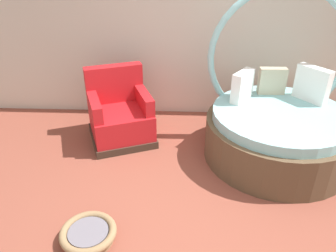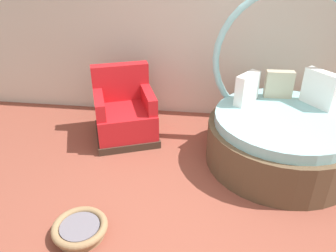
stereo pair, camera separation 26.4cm
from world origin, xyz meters
name	(u,v)px [view 2 (the right image)]	position (x,y,z in m)	size (l,w,h in m)	color
ground_plane	(186,226)	(0.00, 0.00, -0.01)	(8.00, 8.00, 0.02)	brown
back_wall	(203,13)	(0.00, 2.43, 1.51)	(8.00, 0.12, 3.01)	beige
round_daybed	(281,130)	(1.02, 1.25, 0.41)	(1.74, 1.74, 1.99)	brown
red_armchair	(125,114)	(-0.97, 1.57, 0.33)	(1.03, 1.03, 0.94)	#38281E
pet_basket	(80,229)	(-0.96, -0.23, 0.07)	(0.51, 0.51, 0.13)	#8E704C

